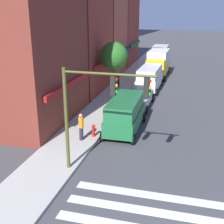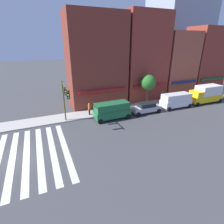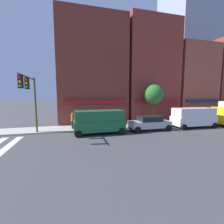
{
  "view_description": "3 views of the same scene",
  "coord_description": "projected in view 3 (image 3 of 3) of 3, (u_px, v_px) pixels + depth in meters",
  "views": [
    {
      "loc": [
        -8.26,
        0.33,
        8.45
      ],
      "look_at": [
        5.41,
        4.0,
        3.5
      ],
      "focal_mm": 50.0,
      "sensor_mm": 36.0,
      "label": 1
    },
    {
      "loc": [
        2.61,
        -15.99,
        10.05
      ],
      "look_at": [
        11.52,
        4.7,
        1.0
      ],
      "focal_mm": 28.0,
      "sensor_mm": 36.0,
      "label": 2
    },
    {
      "loc": [
        9.04,
        -9.91,
        3.89
      ],
      "look_at": [
        13.18,
        6.0,
        2.0
      ],
      "focal_mm": 24.0,
      "sensor_mm": 36.0,
      "label": 3
    }
  ],
  "objects": [
    {
      "name": "van_green",
      "position": [
        99.0,
        121.0,
        14.96
      ],
      "size": [
        5.03,
        2.22,
        2.34
      ],
      "rotation": [
        0.0,
        0.0,
        0.01
      ],
      "color": "#1E6638",
      "rests_on": "ground_plane"
    },
    {
      "name": "pedestrian_orange_vest",
      "position": [
        73.0,
        120.0,
        16.52
      ],
      "size": [
        0.32,
        0.32,
        1.77
      ],
      "rotation": [
        0.0,
        0.0,
        0.11
      ],
      "color": "#23232D",
      "rests_on": "sidewalk_left"
    },
    {
      "name": "traffic_signal",
      "position": [
        30.0,
        93.0,
        13.09
      ],
      "size": [
        0.32,
        4.57,
        5.55
      ],
      "color": "#474C1E",
      "rests_on": "ground_plane"
    },
    {
      "name": "sedan_silver",
      "position": [
        149.0,
        123.0,
        16.41
      ],
      "size": [
        4.41,
        2.02,
        1.59
      ],
      "rotation": [
        0.0,
        0.0,
        -0.01
      ],
      "color": "#B7B7BC",
      "rests_on": "ground_plane"
    },
    {
      "name": "fire_hydrant",
      "position": [
        79.0,
        125.0,
        16.2
      ],
      "size": [
        0.24,
        0.24,
        0.84
      ],
      "color": "red",
      "rests_on": "sidewalk_left"
    },
    {
      "name": "van_white",
      "position": [
        193.0,
        117.0,
        17.8
      ],
      "size": [
        5.05,
        2.22,
        2.34
      ],
      "rotation": [
        0.0,
        0.0,
        -0.03
      ],
      "color": "white",
      "rests_on": "ground_plane"
    },
    {
      "name": "pedestrian_green_top",
      "position": [
        174.0,
        115.0,
        20.84
      ],
      "size": [
        0.32,
        0.32,
        1.77
      ],
      "rotation": [
        0.0,
        0.0,
        5.64
      ],
      "color": "#23232D",
      "rests_on": "sidewalk_left"
    },
    {
      "name": "street_tree",
      "position": [
        154.0,
        94.0,
        19.25
      ],
      "size": [
        2.52,
        2.52,
        5.07
      ],
      "color": "brown",
      "rests_on": "sidewalk_left"
    },
    {
      "name": "storefront_row",
      "position": [
        163.0,
        76.0,
        23.72
      ],
      "size": [
        32.58,
        5.3,
        14.82
      ],
      "color": "maroon",
      "rests_on": "ground_plane"
    }
  ]
}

